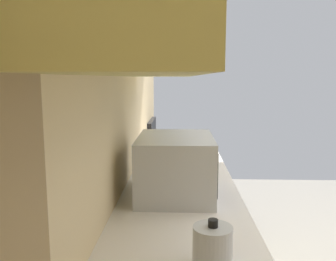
% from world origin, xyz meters
% --- Properties ---
extents(wall_back, '(4.24, 0.12, 2.83)m').
position_xyz_m(wall_back, '(0.00, 1.69, 1.42)').
color(wall_back, beige).
rests_on(wall_back, ground_plane).
extents(oven_range, '(0.62, 0.61, 1.11)m').
position_xyz_m(oven_range, '(1.59, 1.33, 0.48)').
color(oven_range, black).
rests_on(oven_range, ground_plane).
extents(microwave, '(0.49, 0.38, 0.30)m').
position_xyz_m(microwave, '(-0.10, 1.35, 1.08)').
color(microwave, '#B7BABF').
rests_on(microwave, counter_run).
extents(bowl, '(0.16, 0.16, 0.05)m').
position_xyz_m(bowl, '(0.74, 1.23, 0.95)').
color(bowl, '#4C8CBF').
rests_on(bowl, counter_run).
extents(kettle, '(0.17, 0.12, 0.17)m').
position_xyz_m(kettle, '(-0.80, 1.23, 1.00)').
color(kettle, '#B7BABF').
rests_on(kettle, counter_run).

